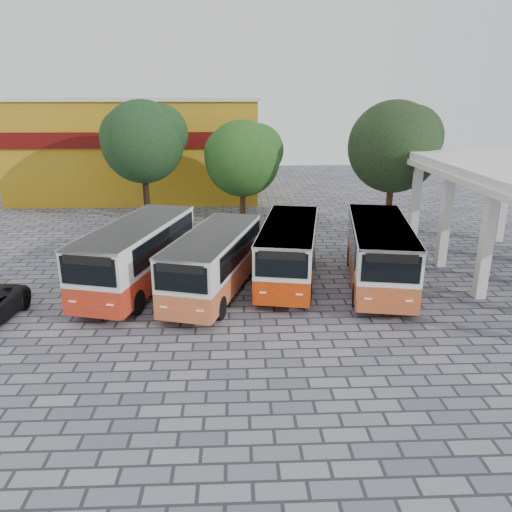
{
  "coord_description": "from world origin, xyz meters",
  "views": [
    {
      "loc": [
        -2.82,
        -18.07,
        8.5
      ],
      "look_at": [
        -1.89,
        3.51,
        1.5
      ],
      "focal_mm": 35.0,
      "sensor_mm": 36.0,
      "label": 1
    }
  ],
  "objects_px": {
    "bus_far_left": "(137,252)",
    "bus_centre_left": "(214,259)",
    "bus_centre_right": "(289,248)",
    "bus_far_right": "(379,250)"
  },
  "relations": [
    {
      "from": "bus_centre_left",
      "to": "bus_centre_right",
      "type": "bearing_deg",
      "value": 38.66
    },
    {
      "from": "bus_far_left",
      "to": "bus_centre_right",
      "type": "relative_size",
      "value": 1.08
    },
    {
      "from": "bus_centre_left",
      "to": "bus_far_left",
      "type": "bearing_deg",
      "value": -177.21
    },
    {
      "from": "bus_far_left",
      "to": "bus_far_right",
      "type": "xyz_separation_m",
      "value": [
        11.0,
        -0.12,
        -0.02
      ]
    },
    {
      "from": "bus_far_right",
      "to": "bus_centre_right",
      "type": "bearing_deg",
      "value": 179.97
    },
    {
      "from": "bus_centre_right",
      "to": "bus_centre_left",
      "type": "bearing_deg",
      "value": -146.93
    },
    {
      "from": "bus_centre_right",
      "to": "bus_far_right",
      "type": "height_order",
      "value": "bus_far_right"
    },
    {
      "from": "bus_centre_right",
      "to": "bus_far_right",
      "type": "bearing_deg",
      "value": 0.36
    },
    {
      "from": "bus_far_left",
      "to": "bus_far_right",
      "type": "height_order",
      "value": "bus_far_left"
    },
    {
      "from": "bus_far_left",
      "to": "bus_centre_left",
      "type": "height_order",
      "value": "bus_far_left"
    }
  ]
}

